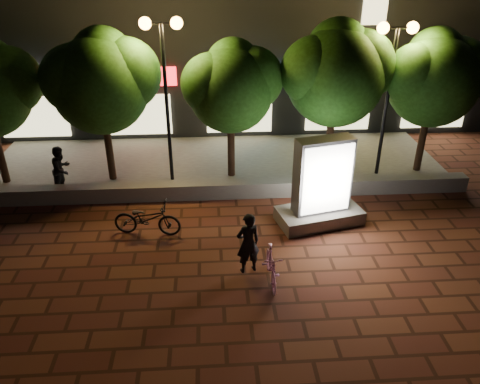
{
  "coord_description": "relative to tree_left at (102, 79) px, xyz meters",
  "views": [
    {
      "loc": [
        -0.18,
        -9.27,
        7.2
      ],
      "look_at": [
        0.53,
        1.5,
        1.47
      ],
      "focal_mm": 35.66,
      "sensor_mm": 36.0,
      "label": 1
    }
  ],
  "objects": [
    {
      "name": "ground",
      "position": [
        3.45,
        -5.46,
        -3.44
      ],
      "size": [
        80.0,
        80.0,
        0.0
      ],
      "primitive_type": "plane",
      "color": "#572B1B",
      "rests_on": "ground"
    },
    {
      "name": "retaining_wall",
      "position": [
        3.45,
        -1.46,
        -3.19
      ],
      "size": [
        16.0,
        0.45,
        0.5
      ],
      "primitive_type": "cube",
      "color": "slate",
      "rests_on": "ground"
    },
    {
      "name": "sidewalk",
      "position": [
        3.45,
        1.04,
        -3.4
      ],
      "size": [
        16.0,
        5.0,
        0.08
      ],
      "primitive_type": "cube",
      "color": "slate",
      "rests_on": "ground"
    },
    {
      "name": "tree_left",
      "position": [
        0.0,
        0.0,
        0.0
      ],
      "size": [
        3.6,
        3.0,
        4.89
      ],
      "color": "black",
      "rests_on": "sidewalk"
    },
    {
      "name": "tree_mid",
      "position": [
        4.0,
        -0.0,
        -0.23
      ],
      "size": [
        3.24,
        2.7,
        4.5
      ],
      "color": "black",
      "rests_on": "sidewalk"
    },
    {
      "name": "tree_right",
      "position": [
        7.3,
        0.0,
        0.12
      ],
      "size": [
        3.72,
        3.1,
        5.07
      ],
      "color": "black",
      "rests_on": "sidewalk"
    },
    {
      "name": "tree_far_right",
      "position": [
        10.5,
        -0.0,
        -0.08
      ],
      "size": [
        3.48,
        2.9,
        4.76
      ],
      "color": "black",
      "rests_on": "sidewalk"
    },
    {
      "name": "street_lamp_left",
      "position": [
        1.95,
        -0.26,
        0.58
      ],
      "size": [
        1.26,
        0.36,
        5.18
      ],
      "color": "black",
      "rests_on": "sidewalk"
    },
    {
      "name": "street_lamp_right",
      "position": [
        8.95,
        -0.26,
        0.45
      ],
      "size": [
        1.26,
        0.36,
        4.98
      ],
      "color": "black",
      "rests_on": "sidewalk"
    },
    {
      "name": "ad_kiosk",
      "position": [
        6.31,
        -3.16,
        -2.41
      ],
      "size": [
        2.57,
        1.7,
        2.56
      ],
      "color": "slate",
      "rests_on": "ground"
    },
    {
      "name": "scooter_pink",
      "position": [
        4.59,
        -5.76,
        -3.0
      ],
      "size": [
        0.43,
        1.47,
        0.88
      ],
      "primitive_type": "imported",
      "rotation": [
        0.0,
        0.0,
        0.01
      ],
      "color": "#D382BF",
      "rests_on": "ground"
    },
    {
      "name": "rider",
      "position": [
        4.08,
        -5.31,
        -2.64
      ],
      "size": [
        0.67,
        0.54,
        1.61
      ],
      "primitive_type": "imported",
      "rotation": [
        0.0,
        0.0,
        3.44
      ],
      "color": "black",
      "rests_on": "ground"
    },
    {
      "name": "scooter_parked",
      "position": [
        1.47,
        -3.48,
        -2.96
      ],
      "size": [
        1.93,
        0.94,
        0.97
      ],
      "primitive_type": "imported",
      "rotation": [
        0.0,
        0.0,
        1.41
      ],
      "color": "black",
      "rests_on": "ground"
    },
    {
      "name": "pedestrian",
      "position": [
        -1.41,
        -0.91,
        -2.6
      ],
      "size": [
        0.8,
        0.9,
        1.53
      ],
      "primitive_type": "imported",
      "rotation": [
        0.0,
        0.0,
        1.22
      ],
      "color": "black",
      "rests_on": "sidewalk"
    }
  ]
}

